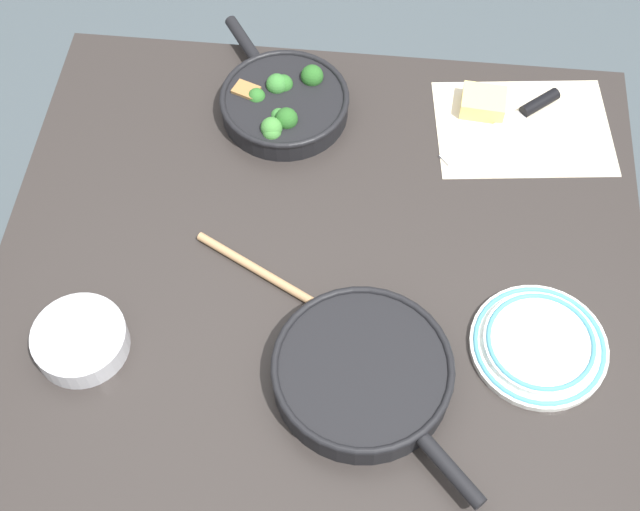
{
  "coord_description": "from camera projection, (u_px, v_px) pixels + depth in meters",
  "views": [
    {
      "loc": [
        -0.08,
        0.81,
        2.08
      ],
      "look_at": [
        0.0,
        0.0,
        0.8
      ],
      "focal_mm": 50.0,
      "sensor_mm": 36.0,
      "label": 1
    }
  ],
  "objects": [
    {
      "name": "ground_plane",
      "position": [
        320.0,
        430.0,
        2.19
      ],
      "size": [
        14.0,
        14.0,
        0.0
      ],
      "primitive_type": "plane",
      "color": "#424C51"
    },
    {
      "name": "skillet_eggs",
      "position": [
        363.0,
        373.0,
        1.39
      ],
      "size": [
        0.34,
        0.35,
        0.06
      ],
      "rotation": [
        0.0,
        0.0,
        2.33
      ],
      "color": "black",
      "rests_on": "dining_table_red"
    },
    {
      "name": "parchment_sheet",
      "position": [
        523.0,
        128.0,
        1.69
      ],
      "size": [
        0.35,
        0.28,
        0.0
      ],
      "color": "beige",
      "rests_on": "dining_table_red"
    },
    {
      "name": "skillet_broccoli",
      "position": [
        283.0,
        102.0,
        1.69
      ],
      "size": [
        0.27,
        0.34,
        0.07
      ],
      "rotation": [
        0.0,
        0.0,
        5.29
      ],
      "color": "black",
      "rests_on": "dining_table_red"
    },
    {
      "name": "wooden_spoon",
      "position": [
        313.0,
        302.0,
        1.48
      ],
      "size": [
        0.36,
        0.21,
        0.02
      ],
      "rotation": [
        0.0,
        0.0,
        2.65
      ],
      "color": "tan",
      "rests_on": "dining_table_red"
    },
    {
      "name": "dinner_plate_stack",
      "position": [
        539.0,
        344.0,
        1.43
      ],
      "size": [
        0.22,
        0.22,
        0.03
      ],
      "color": "silver",
      "rests_on": "dining_table_red"
    },
    {
      "name": "cheese_block",
      "position": [
        483.0,
        103.0,
        1.7
      ],
      "size": [
        0.09,
        0.08,
        0.04
      ],
      "color": "#EFD67A",
      "rests_on": "dining_table_red"
    },
    {
      "name": "prep_bowl_steel",
      "position": [
        81.0,
        340.0,
        1.43
      ],
      "size": [
        0.15,
        0.15,
        0.04
      ],
      "color": "#B7B7BC",
      "rests_on": "dining_table_red"
    },
    {
      "name": "grater_knife",
      "position": [
        518.0,
        117.0,
        1.7
      ],
      "size": [
        0.23,
        0.2,
        0.02
      ],
      "rotation": [
        0.0,
        0.0,
        0.71
      ],
      "color": "silver",
      "rests_on": "dining_table_red"
    },
    {
      "name": "dining_table_red",
      "position": [
        320.0,
        287.0,
        1.6
      ],
      "size": [
        1.12,
        1.01,
        0.78
      ],
      "color": "#2D2826",
      "rests_on": "ground_plane"
    }
  ]
}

